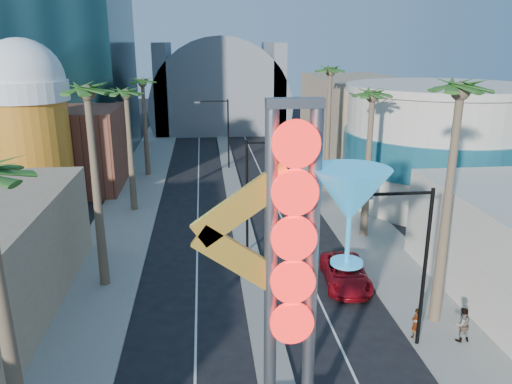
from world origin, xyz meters
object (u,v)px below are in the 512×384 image
pedestrian_a (416,323)px  neon_sign (316,256)px  pedestrian_b (462,325)px  red_pickup (346,273)px

pedestrian_a → neon_sign: bearing=19.7°
pedestrian_a → pedestrian_b: bearing=145.5°
red_pickup → pedestrian_a: size_ratio=3.44×
red_pickup → neon_sign: bearing=-106.4°
neon_sign → red_pickup: (4.68, 11.65, -6.55)m
red_pickup → pedestrian_b: bearing=-53.9°
pedestrian_a → pedestrian_b: 2.16m
red_pickup → pedestrian_a: (1.80, -6.10, 0.18)m
neon_sign → pedestrian_a: (6.48, 5.54, -6.37)m
neon_sign → pedestrian_a: 10.64m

